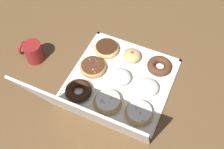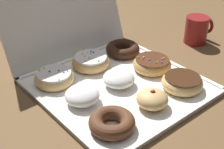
{
  "view_description": "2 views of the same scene",
  "coord_description": "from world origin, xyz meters",
  "px_view_note": "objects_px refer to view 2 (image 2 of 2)",
  "views": [
    {
      "loc": [
        -0.24,
        0.63,
        1.01
      ],
      "look_at": [
        0.03,
        0.02,
        0.06
      ],
      "focal_mm": 43.62,
      "sensor_mm": 36.0,
      "label": 1
    },
    {
      "loc": [
        -0.5,
        -0.57,
        0.51
      ],
      "look_at": [
        -0.01,
        0.02,
        0.04
      ],
      "focal_mm": 50.9,
      "sensor_mm": 36.0,
      "label": 2
    }
  ],
  "objects_px": {
    "chocolate_frosted_donut_2": "(182,82)",
    "coffee_mug": "(197,29)",
    "donut_box": "(119,86)",
    "chocolate_cake_ring_donut_8": "(123,49)",
    "powdered_filled_donut_3": "(82,95)",
    "sprinkle_donut_6": "(54,77)",
    "sprinkle_donut_5": "(153,65)",
    "sprinkle_donut_7": "(92,61)",
    "chocolate_cake_ring_donut_0": "(112,123)",
    "powdered_filled_donut_4": "(119,79)",
    "jelly_filled_donut_1": "(152,99)"
  },
  "relations": [
    {
      "from": "chocolate_cake_ring_donut_0",
      "to": "chocolate_cake_ring_donut_8",
      "type": "distance_m",
      "value": 0.38
    },
    {
      "from": "powdered_filled_donut_3",
      "to": "sprinkle_donut_6",
      "type": "height_order",
      "value": "powdered_filled_donut_3"
    },
    {
      "from": "powdered_filled_donut_3",
      "to": "donut_box",
      "type": "bearing_deg",
      "value": 0.05
    },
    {
      "from": "sprinkle_donut_7",
      "to": "powdered_filled_donut_3",
      "type": "bearing_deg",
      "value": -134.3
    },
    {
      "from": "chocolate_cake_ring_donut_0",
      "to": "jelly_filled_donut_1",
      "type": "xyz_separation_m",
      "value": [
        0.13,
        -0.0,
        0.01
      ]
    },
    {
      "from": "coffee_mug",
      "to": "powdered_filled_donut_3",
      "type": "bearing_deg",
      "value": -174.99
    },
    {
      "from": "powdered_filled_donut_3",
      "to": "sprinkle_donut_6",
      "type": "xyz_separation_m",
      "value": [
        -0.01,
        0.13,
        -0.0
      ]
    },
    {
      "from": "chocolate_cake_ring_donut_0",
      "to": "sprinkle_donut_5",
      "type": "xyz_separation_m",
      "value": [
        0.27,
        0.13,
        0.0
      ]
    },
    {
      "from": "jelly_filled_donut_1",
      "to": "chocolate_cake_ring_donut_8",
      "type": "bearing_deg",
      "value": 62.59
    },
    {
      "from": "chocolate_cake_ring_donut_0",
      "to": "sprinkle_donut_5",
      "type": "height_order",
      "value": "sprinkle_donut_5"
    },
    {
      "from": "powdered_filled_donut_3",
      "to": "sprinkle_donut_7",
      "type": "height_order",
      "value": "powdered_filled_donut_3"
    },
    {
      "from": "chocolate_frosted_donut_2",
      "to": "powdered_filled_donut_4",
      "type": "bearing_deg",
      "value": 135.68
    },
    {
      "from": "sprinkle_donut_6",
      "to": "coffee_mug",
      "type": "bearing_deg",
      "value": -8.14
    },
    {
      "from": "donut_box",
      "to": "jelly_filled_donut_1",
      "type": "height_order",
      "value": "jelly_filled_donut_1"
    },
    {
      "from": "chocolate_cake_ring_donut_0",
      "to": "chocolate_cake_ring_donut_8",
      "type": "xyz_separation_m",
      "value": [
        0.27,
        0.27,
        0.0
      ]
    },
    {
      "from": "chocolate_cake_ring_donut_0",
      "to": "coffee_mug",
      "type": "relative_size",
      "value": 1.09
    },
    {
      "from": "donut_box",
      "to": "chocolate_frosted_donut_2",
      "type": "bearing_deg",
      "value": -44.88
    },
    {
      "from": "chocolate_frosted_donut_2",
      "to": "chocolate_cake_ring_donut_8",
      "type": "xyz_separation_m",
      "value": [
        0.01,
        0.26,
        -0.0
      ]
    },
    {
      "from": "chocolate_frosted_donut_2",
      "to": "donut_box",
      "type": "bearing_deg",
      "value": 135.12
    },
    {
      "from": "sprinkle_donut_6",
      "to": "chocolate_cake_ring_donut_0",
      "type": "bearing_deg",
      "value": -89.94
    },
    {
      "from": "sprinkle_donut_6",
      "to": "chocolate_cake_ring_donut_8",
      "type": "relative_size",
      "value": 1.01
    },
    {
      "from": "sprinkle_donut_5",
      "to": "donut_box",
      "type": "bearing_deg",
      "value": 177.97
    },
    {
      "from": "donut_box",
      "to": "powdered_filled_donut_4",
      "type": "xyz_separation_m",
      "value": [
        0.0,
        -0.0,
        0.03
      ]
    },
    {
      "from": "powdered_filled_donut_3",
      "to": "powdered_filled_donut_4",
      "type": "xyz_separation_m",
      "value": [
        0.13,
        -0.0,
        0.0
      ]
    },
    {
      "from": "sprinkle_donut_5",
      "to": "sprinkle_donut_7",
      "type": "xyz_separation_m",
      "value": [
        -0.13,
        0.14,
        0.0
      ]
    },
    {
      "from": "jelly_filled_donut_1",
      "to": "powdered_filled_donut_3",
      "type": "distance_m",
      "value": 0.18
    },
    {
      "from": "sprinkle_donut_6",
      "to": "chocolate_frosted_donut_2",
      "type": "bearing_deg",
      "value": -44.0
    },
    {
      "from": "donut_box",
      "to": "sprinkle_donut_5",
      "type": "relative_size",
      "value": 3.69
    },
    {
      "from": "donut_box",
      "to": "chocolate_cake_ring_donut_8",
      "type": "distance_m",
      "value": 0.19
    },
    {
      "from": "chocolate_cake_ring_donut_0",
      "to": "chocolate_frosted_donut_2",
      "type": "relative_size",
      "value": 0.96
    },
    {
      "from": "donut_box",
      "to": "powdered_filled_donut_4",
      "type": "relative_size",
      "value": 4.79
    },
    {
      "from": "jelly_filled_donut_1",
      "to": "sprinkle_donut_6",
      "type": "relative_size",
      "value": 0.72
    },
    {
      "from": "sprinkle_donut_5",
      "to": "powdered_filled_donut_3",
      "type": "bearing_deg",
      "value": 178.97
    },
    {
      "from": "donut_box",
      "to": "powdered_filled_donut_3",
      "type": "relative_size",
      "value": 4.72
    },
    {
      "from": "sprinkle_donut_5",
      "to": "sprinkle_donut_6",
      "type": "relative_size",
      "value": 1.02
    },
    {
      "from": "chocolate_frosted_donut_2",
      "to": "coffee_mug",
      "type": "height_order",
      "value": "coffee_mug"
    },
    {
      "from": "chocolate_cake_ring_donut_8",
      "to": "powdered_filled_donut_3",
      "type": "bearing_deg",
      "value": -152.73
    },
    {
      "from": "jelly_filled_donut_1",
      "to": "sprinkle_donut_6",
      "type": "height_order",
      "value": "jelly_filled_donut_1"
    },
    {
      "from": "donut_box",
      "to": "chocolate_cake_ring_donut_8",
      "type": "height_order",
      "value": "chocolate_cake_ring_donut_8"
    },
    {
      "from": "donut_box",
      "to": "sprinkle_donut_6",
      "type": "relative_size",
      "value": 3.78
    },
    {
      "from": "sprinkle_donut_7",
      "to": "coffee_mug",
      "type": "xyz_separation_m",
      "value": [
        0.41,
        -0.09,
        0.02
      ]
    },
    {
      "from": "donut_box",
      "to": "sprinkle_donut_5",
      "type": "height_order",
      "value": "sprinkle_donut_5"
    },
    {
      "from": "chocolate_frosted_donut_2",
      "to": "sprinkle_donut_6",
      "type": "bearing_deg",
      "value": 136.0
    },
    {
      "from": "chocolate_cake_ring_donut_0",
      "to": "sprinkle_donut_7",
      "type": "height_order",
      "value": "sprinkle_donut_7"
    },
    {
      "from": "jelly_filled_donut_1",
      "to": "chocolate_cake_ring_donut_8",
      "type": "xyz_separation_m",
      "value": [
        0.14,
        0.27,
        -0.01
      ]
    },
    {
      "from": "donut_box",
      "to": "chocolate_cake_ring_donut_0",
      "type": "relative_size",
      "value": 3.92
    },
    {
      "from": "chocolate_cake_ring_donut_0",
      "to": "sprinkle_donut_6",
      "type": "distance_m",
      "value": 0.26
    },
    {
      "from": "powdered_filled_donut_4",
      "to": "jelly_filled_donut_1",
      "type": "bearing_deg",
      "value": -91.04
    },
    {
      "from": "chocolate_cake_ring_donut_0",
      "to": "sprinkle_donut_7",
      "type": "bearing_deg",
      "value": 62.35
    },
    {
      "from": "chocolate_cake_ring_donut_0",
      "to": "powdered_filled_donut_4",
      "type": "height_order",
      "value": "powdered_filled_donut_4"
    }
  ]
}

